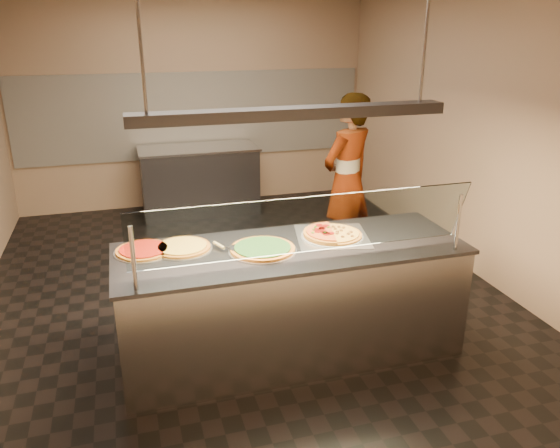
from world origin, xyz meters
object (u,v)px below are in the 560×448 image
object	(u,v)px
pizza_spatula	(226,246)
worker	(347,181)
sneeze_guard	(307,226)
pizza_tomato	(144,250)
half_pizza_pepperoni	(319,234)
perforated_tray	(332,236)
pizza_cheese	(182,247)
serving_counter	(291,300)
prep_table	(200,180)
pizza_spinach	(262,248)
half_pizza_sausage	(345,232)
heat_lamp_housing	(293,113)

from	to	relation	value
pizza_spatula	worker	xyz separation A→B (m)	(1.62, 1.48, -0.02)
sneeze_guard	pizza_spatula	distance (m)	0.71
pizza_tomato	pizza_spatula	world-z (taller)	pizza_spatula
half_pizza_pepperoni	pizza_spatula	xyz separation A→B (m)	(-0.75, -0.02, -0.01)
perforated_tray	pizza_tomato	world-z (taller)	pizza_tomato
pizza_cheese	serving_counter	bearing A→B (deg)	-14.06
pizza_tomato	prep_table	world-z (taller)	pizza_tomato
half_pizza_pepperoni	prep_table	bearing A→B (deg)	97.00
worker	pizza_spinach	bearing A→B (deg)	21.14
perforated_tray	pizza_spinach	bearing A→B (deg)	-168.95
serving_counter	prep_table	xyz separation A→B (m)	(-0.18, 3.73, 0.00)
serving_counter	pizza_spatula	distance (m)	0.70
prep_table	pizza_cheese	bearing A→B (deg)	-100.10
perforated_tray	half_pizza_pepperoni	distance (m)	0.12
prep_table	half_pizza_pepperoni	bearing A→B (deg)	-83.00
serving_counter	pizza_cheese	size ratio (longest dim) A/B	5.94
pizza_spatula	worker	world-z (taller)	worker
worker	pizza_tomato	bearing A→B (deg)	3.11
half_pizza_sausage	worker	xyz separation A→B (m)	(0.64, 1.47, -0.02)
sneeze_guard	half_pizza_sausage	world-z (taller)	sneeze_guard
pizza_cheese	worker	distance (m)	2.38
sneeze_guard	pizza_spinach	size ratio (longest dim) A/B	4.71
pizza_cheese	half_pizza_pepperoni	bearing A→B (deg)	-4.67
sneeze_guard	pizza_spinach	distance (m)	0.50
perforated_tray	half_pizza_sausage	size ratio (longest dim) A/B	1.33
pizza_tomato	heat_lamp_housing	bearing A→B (deg)	-11.58
perforated_tray	worker	distance (m)	1.65
pizza_spinach	heat_lamp_housing	distance (m)	1.03
sneeze_guard	prep_table	bearing A→B (deg)	92.52
heat_lamp_housing	perforated_tray	bearing A→B (deg)	16.75
serving_counter	prep_table	bearing A→B (deg)	92.75
half_pizza_pepperoni	pizza_tomato	world-z (taller)	half_pizza_pepperoni
half_pizza_pepperoni	half_pizza_sausage	world-z (taller)	half_pizza_pepperoni
pizza_spatula	half_pizza_pepperoni	bearing A→B (deg)	1.41
pizza_tomato	prep_table	size ratio (longest dim) A/B	0.27
perforated_tray	half_pizza_sausage	distance (m)	0.11
sneeze_guard	heat_lamp_housing	world-z (taller)	heat_lamp_housing
half_pizza_sausage	pizza_spatula	distance (m)	0.98
pizza_spinach	pizza_cheese	xyz separation A→B (m)	(-0.58, 0.21, -0.00)
serving_counter	worker	bearing A→B (deg)	54.52
perforated_tray	half_pizza_sausage	bearing A→B (deg)	0.34
pizza_spatula	prep_table	xyz separation A→B (m)	(0.31, 3.64, -0.49)
pizza_spatula	heat_lamp_housing	world-z (taller)	heat_lamp_housing
sneeze_guard	half_pizza_pepperoni	xyz separation A→B (m)	(0.27, 0.46, -0.26)
serving_counter	half_pizza_sausage	distance (m)	0.70
pizza_spinach	worker	xyz separation A→B (m)	(1.36, 1.59, -0.01)
perforated_tray	worker	xyz separation A→B (m)	(0.75, 1.47, 0.00)
pizza_spinach	pizza_tomato	world-z (taller)	pizza_spinach
half_pizza_sausage	serving_counter	bearing A→B (deg)	-166.87
perforated_tray	pizza_cheese	size ratio (longest dim) A/B	1.48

